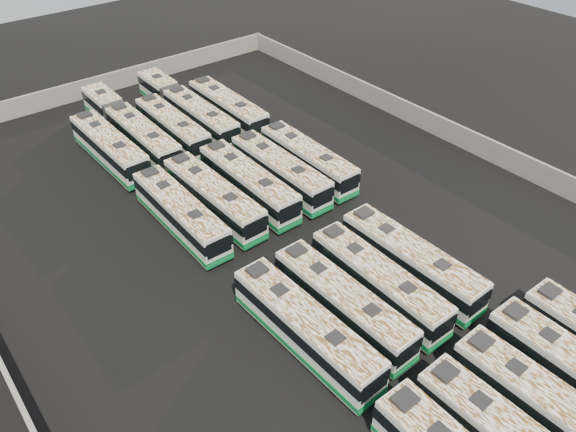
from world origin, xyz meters
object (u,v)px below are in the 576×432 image
at_px(bus_back_left, 129,126).
at_px(bus_midfront_left, 343,303).
at_px(bus_midback_far_left, 181,213).
at_px(bus_midfront_center, 378,282).
at_px(bus_back_far_left, 110,148).
at_px(bus_front_center, 552,413).
at_px(bus_midback_left, 214,197).
at_px(bus_midfront_far_left, 306,329).
at_px(bus_back_far_right, 228,108).
at_px(bus_midback_right, 280,171).
at_px(bus_midback_center, 248,183).
at_px(bus_midfront_right, 411,261).
at_px(bus_back_right, 186,107).
at_px(bus_back_center, 173,127).
at_px(bus_midback_far_right, 308,159).

bearing_deg(bus_back_left, bus_midfront_left, -89.35).
height_order(bus_midfront_left, bus_midback_far_left, bus_midback_far_left).
height_order(bus_midfront_center, bus_back_far_left, bus_back_far_left).
bearing_deg(bus_midback_far_left, bus_back_left, 78.84).
bearing_deg(bus_front_center, bus_midback_left, 95.44).
relative_size(bus_midfront_far_left, bus_midback_left, 1.01).
relative_size(bus_midfront_center, bus_back_far_right, 0.96).
bearing_deg(bus_midback_right, bus_midback_center, 177.29).
height_order(bus_midfront_left, bus_back_far_left, bus_back_far_left).
bearing_deg(bus_midfront_left, bus_midback_left, 89.68).
bearing_deg(bus_midfront_right, bus_back_right, 89.33).
distance_m(bus_midfront_far_left, bus_midback_right, 18.50).
bearing_deg(bus_back_left, bus_front_center, -85.22).
relative_size(bus_front_center, bus_back_far_left, 0.98).
xyz_separation_m(bus_midfront_center, bus_back_center, (0.02, 28.68, 0.00)).
relative_size(bus_front_center, bus_back_left, 0.65).
xyz_separation_m(bus_midfront_right, bus_midback_far_left, (-10.05, 15.41, -0.02)).
xyz_separation_m(bus_midfront_far_left, bus_back_far_left, (-0.04, 28.83, 0.00)).
bearing_deg(bus_midback_far_right, bus_midback_center, 179.83).
bearing_deg(bus_back_far_right, bus_back_left, 164.39).
relative_size(bus_midback_left, bus_back_right, 0.66).
bearing_deg(bus_midfront_far_left, bus_midfront_left, 2.19).
bearing_deg(bus_midfront_right, bus_midfront_center, 179.88).
distance_m(bus_midfront_center, bus_back_right, 31.96).
bearing_deg(bus_back_right, bus_midfront_far_left, -106.73).
bearing_deg(bus_midfront_right, bus_back_far_right, 82.79).
distance_m(bus_midback_left, bus_back_left, 15.96).
height_order(bus_back_far_left, bus_back_left, bus_back_far_left).
xyz_separation_m(bus_midback_far_right, bus_back_far_right, (0.01, 13.21, 0.07)).
distance_m(bus_midback_left, bus_midback_far_right, 10.10).
bearing_deg(bus_back_center, bus_midfront_right, -82.33).
distance_m(bus_midback_center, bus_midback_right, 3.35).
distance_m(bus_midback_far_right, bus_back_left, 19.02).
bearing_deg(bus_front_center, bus_back_right, 84.36).
relative_size(bus_midback_center, bus_back_far_left, 0.99).
bearing_deg(bus_midback_far_right, bus_back_center, 117.69).
bearing_deg(bus_front_center, bus_back_far_right, 79.60).
bearing_deg(bus_midfront_far_left, bus_back_far_left, 88.88).
bearing_deg(bus_midfront_right, bus_midback_far_right, 77.28).
bearing_deg(bus_front_center, bus_back_far_left, 97.82).
bearing_deg(bus_midback_far_left, bus_back_far_right, 45.28).
relative_size(bus_midfront_left, bus_back_right, 0.64).
bearing_deg(bus_back_far_left, bus_front_center, -81.81).
xyz_separation_m(bus_midfront_far_left, bus_midfront_center, (6.68, 0.13, -0.06)).
bearing_deg(bus_back_right, bus_back_center, -136.67).
bearing_deg(bus_midback_far_right, bus_midback_right, -178.51).
height_order(bus_back_right, bus_back_far_right, bus_back_far_right).
bearing_deg(bus_midback_far_left, bus_front_center, -76.27).
xyz_separation_m(bus_midfront_left, bus_back_left, (0.00, 31.54, 0.03)).
bearing_deg(bus_midback_left, bus_midfront_center, -78.70).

